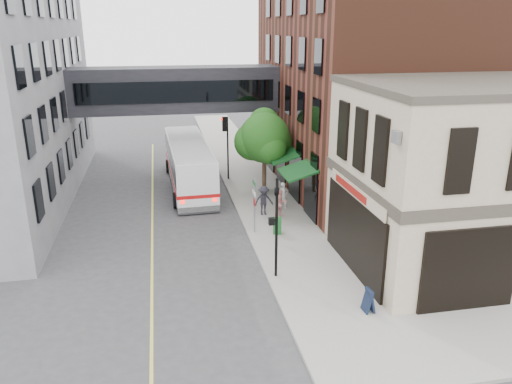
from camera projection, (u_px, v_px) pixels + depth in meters
name	position (u px, v px, depth m)	size (l,w,h in m)	color
ground	(277.00, 303.00, 20.19)	(120.00, 120.00, 0.00)	#38383A
sidewalk_main	(258.00, 191.00, 33.56)	(4.00, 60.00, 0.15)	gray
corner_building	(463.00, 177.00, 22.35)	(10.19, 8.12, 8.45)	tan
brick_building	(371.00, 83.00, 33.75)	(13.76, 18.00, 14.00)	#4C2517
skyway_bridge	(176.00, 89.00, 34.34)	(14.00, 3.18, 3.00)	black
traffic_signal_near	(276.00, 216.00, 21.17)	(0.44, 0.22, 4.60)	black
traffic_signal_far	(226.00, 135.00, 35.00)	(0.53, 0.28, 4.50)	black
street_sign_pole	(254.00, 201.00, 26.17)	(0.08, 0.75, 3.00)	gray
street_tree	(264.00, 138.00, 31.65)	(3.80, 3.20, 5.60)	#382619
lane_marking	(152.00, 221.00, 28.59)	(0.12, 40.00, 0.01)	#D8CC4C
bus	(189.00, 162.00, 34.28)	(3.07, 11.61, 3.10)	white
pedestrian_a	(284.00, 196.00, 29.90)	(0.60, 0.39, 1.64)	silver
pedestrian_b	(281.00, 204.00, 28.62)	(0.79, 0.61, 1.62)	pink
pedestrian_c	(264.00, 200.00, 28.94)	(1.13, 0.65, 1.75)	#222029
newspaper_box	(277.00, 226.00, 26.43)	(0.44, 0.39, 0.87)	#14581D
sandwich_board	(369.00, 300.00, 19.19)	(0.34, 0.53, 0.94)	black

